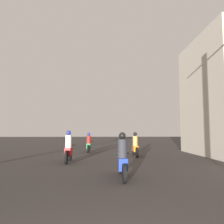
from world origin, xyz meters
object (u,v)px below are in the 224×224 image
object	(u,v)px
motorcycle_red	(69,149)
motorcycle_blue	(122,160)
motorcycle_green	(89,144)
motorcycle_orange	(135,147)

from	to	relation	value
motorcycle_red	motorcycle_blue	bearing A→B (deg)	-63.12
motorcycle_green	motorcycle_orange	bearing A→B (deg)	-35.71
motorcycle_orange	motorcycle_green	world-z (taller)	motorcycle_orange
motorcycle_blue	motorcycle_orange	size ratio (longest dim) A/B	0.97
motorcycle_blue	motorcycle_orange	bearing A→B (deg)	72.19
motorcycle_red	motorcycle_orange	distance (m)	4.62
motorcycle_blue	motorcycle_green	xyz separation A→B (m)	(-1.74, 9.21, -0.02)
motorcycle_blue	motorcycle_red	size ratio (longest dim) A/B	1.01
motorcycle_orange	motorcycle_green	bearing A→B (deg)	143.45
motorcycle_blue	motorcycle_red	bearing A→B (deg)	116.57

